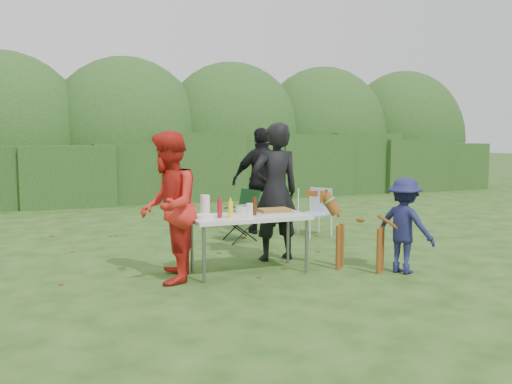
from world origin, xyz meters
name	(u,v)px	position (x,y,z in m)	size (l,w,h in m)	color
ground	(243,275)	(0.00, 0.00, 0.00)	(80.00, 80.00, 0.00)	#1E4211
hedge_row	(137,170)	(0.00, 8.00, 0.85)	(22.00, 1.40, 1.70)	#23471C
shrub_backdrop	(127,141)	(0.00, 9.60, 1.60)	(20.00, 2.60, 3.20)	#3D6628
folding_table	(249,219)	(0.12, 0.11, 0.69)	(1.50, 0.70, 0.74)	silver
person_cook	(275,192)	(0.72, 0.64, 0.97)	(0.70, 0.46, 1.93)	black
person_red_jacket	(168,207)	(-0.93, 0.06, 0.90)	(0.88, 0.69, 1.81)	red
person_black_puffy	(263,181)	(1.36, 2.65, 0.95)	(1.11, 0.46, 1.89)	black
child	(404,226)	(1.96, -0.64, 0.61)	(0.79, 0.45, 1.22)	#1A1C4A
dog	(360,232)	(1.50, -0.32, 0.50)	(1.06, 0.42, 1.01)	brown
camping_chair	(240,215)	(0.73, 2.14, 0.43)	(0.54, 0.54, 0.86)	black
lawn_chair	(315,212)	(2.12, 2.10, 0.42)	(0.49, 0.49, 0.84)	#3C66B3
food_tray	(274,212)	(0.51, 0.21, 0.75)	(0.45, 0.30, 0.02)	#B7B7BA
focaccia_bread	(274,210)	(0.51, 0.21, 0.78)	(0.40, 0.26, 0.04)	olive
mustard_bottle	(231,209)	(-0.15, 0.03, 0.84)	(0.06, 0.06, 0.20)	yellow
ketchup_bottle	(220,209)	(-0.29, 0.05, 0.85)	(0.06, 0.06, 0.22)	maroon
beer_bottle	(255,206)	(0.19, 0.09, 0.86)	(0.06, 0.06, 0.24)	#47230F
paper_towel_roll	(205,205)	(-0.40, 0.31, 0.87)	(0.12, 0.12, 0.26)	white
cup_stack	(250,211)	(0.05, -0.09, 0.83)	(0.08, 0.08, 0.18)	white
pasta_bowl	(246,209)	(0.15, 0.31, 0.79)	(0.26, 0.26, 0.10)	silver
plate_stack	(205,216)	(-0.48, 0.06, 0.77)	(0.24, 0.24, 0.05)	white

